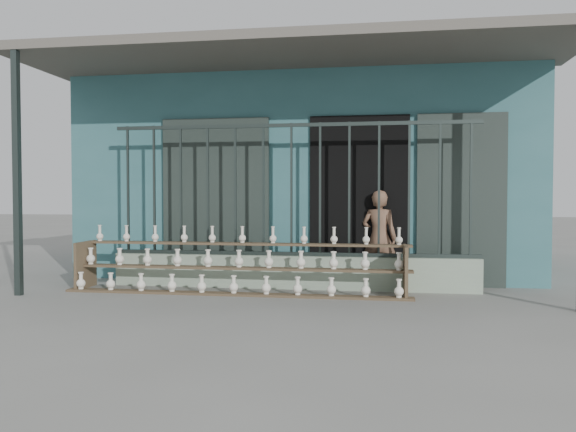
# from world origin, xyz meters

# --- Properties ---
(ground) EXTENTS (60.00, 60.00, 0.00)m
(ground) POSITION_xyz_m (0.00, 0.00, 0.00)
(ground) COLOR slate
(workshop_building) EXTENTS (7.40, 6.60, 3.21)m
(workshop_building) POSITION_xyz_m (0.00, 4.23, 1.62)
(workshop_building) COLOR #316267
(workshop_building) RESTS_ON ground
(parapet_wall) EXTENTS (5.00, 0.20, 0.45)m
(parapet_wall) POSITION_xyz_m (0.00, 1.30, 0.23)
(parapet_wall) COLOR #8FA38B
(parapet_wall) RESTS_ON ground
(security_fence) EXTENTS (5.00, 0.04, 1.80)m
(security_fence) POSITION_xyz_m (-0.00, 1.30, 1.35)
(security_fence) COLOR #283330
(security_fence) RESTS_ON parapet_wall
(shelf_rack) EXTENTS (4.50, 0.68, 0.85)m
(shelf_rack) POSITION_xyz_m (-0.65, 0.89, 0.36)
(shelf_rack) COLOR brown
(shelf_rack) RESTS_ON ground
(elderly_woman) EXTENTS (0.56, 0.44, 1.35)m
(elderly_woman) POSITION_xyz_m (1.19, 1.70, 0.67)
(elderly_woman) COLOR brown
(elderly_woman) RESTS_ON ground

